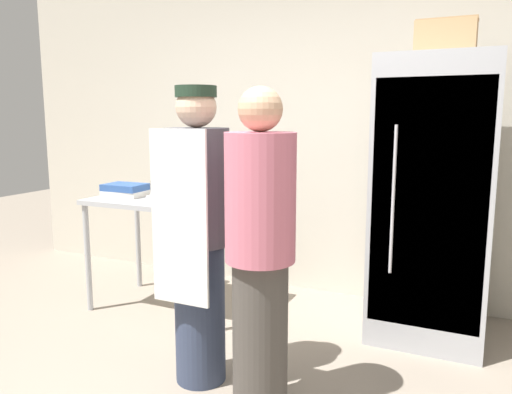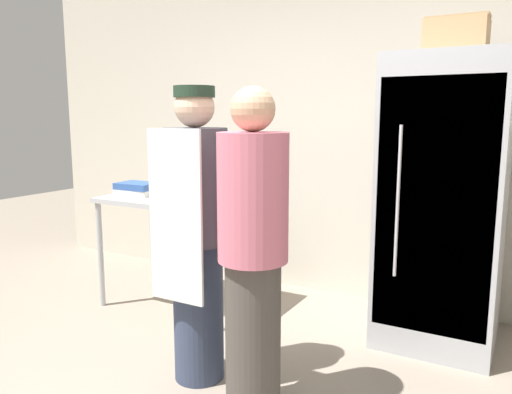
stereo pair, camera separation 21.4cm
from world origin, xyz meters
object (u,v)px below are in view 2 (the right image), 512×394
(donut_box, at_px, (180,194))
(binder_stack, at_px, (138,189))
(person_baker, at_px, (196,232))
(cardboard_storage_box, at_px, (456,36))
(person_customer, at_px, (253,252))
(refrigerator, at_px, (442,203))
(blender_pitcher, at_px, (170,175))

(donut_box, height_order, binder_stack, donut_box)
(binder_stack, height_order, person_baker, person_baker)
(cardboard_storage_box, bearing_deg, person_customer, -117.78)
(refrigerator, relative_size, binder_stack, 5.74)
(donut_box, height_order, blender_pitcher, blender_pitcher)
(donut_box, distance_m, cardboard_storage_box, 2.15)
(blender_pitcher, height_order, cardboard_storage_box, cardboard_storage_box)
(blender_pitcher, xyz_separation_m, person_customer, (1.50, -1.22, -0.17))
(blender_pitcher, bearing_deg, binder_stack, -106.15)
(blender_pitcher, xyz_separation_m, binder_stack, (-0.09, -0.30, -0.08))
(donut_box, distance_m, person_customer, 1.43)
(donut_box, bearing_deg, blender_pitcher, 137.22)
(person_baker, bearing_deg, donut_box, 132.69)
(refrigerator, xyz_separation_m, person_customer, (-0.67, -1.29, -0.10))
(refrigerator, bearing_deg, person_customer, -117.58)
(person_baker, relative_size, person_customer, 1.01)
(person_customer, bearing_deg, donut_box, 142.09)
(binder_stack, xyz_separation_m, person_customer, (1.58, -0.92, -0.09))
(refrigerator, bearing_deg, blender_pitcher, -178.14)
(blender_pitcher, xyz_separation_m, cardboard_storage_box, (2.19, 0.09, 0.98))
(cardboard_storage_box, bearing_deg, binder_stack, -170.14)
(binder_stack, bearing_deg, cardboard_storage_box, 9.86)
(binder_stack, bearing_deg, person_customer, -30.09)
(donut_box, bearing_deg, person_customer, -37.91)
(cardboard_storage_box, distance_m, person_customer, 1.87)
(person_customer, bearing_deg, person_baker, 163.96)
(blender_pitcher, bearing_deg, person_baker, -45.81)
(blender_pitcher, distance_m, cardboard_storage_box, 2.40)
(cardboard_storage_box, xyz_separation_m, person_baker, (-1.12, -1.19, -1.12))
(donut_box, distance_m, binder_stack, 0.46)
(blender_pitcher, distance_m, person_customer, 1.94)
(refrigerator, distance_m, binder_stack, 2.29)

